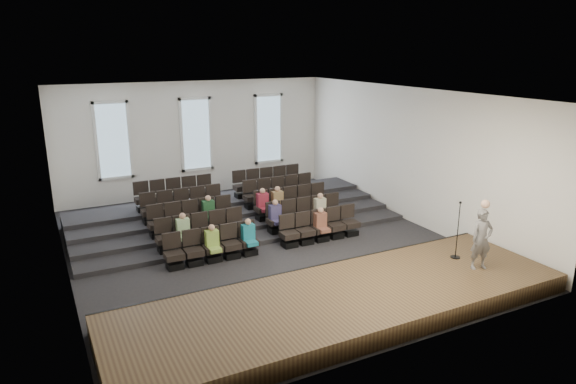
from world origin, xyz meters
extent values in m
plane|color=black|center=(0.00, 0.00, 0.00)|extent=(14.00, 14.00, 0.00)
cube|color=white|center=(0.00, 0.00, 5.01)|extent=(12.00, 14.00, 0.02)
cube|color=white|center=(0.00, 7.02, 2.50)|extent=(12.00, 0.04, 5.00)
cube|color=white|center=(0.00, -7.02, 2.50)|extent=(12.00, 0.04, 5.00)
cube|color=white|center=(-6.02, 0.00, 2.50)|extent=(0.04, 14.00, 5.00)
cube|color=white|center=(6.02, 0.00, 2.50)|extent=(0.04, 14.00, 5.00)
cube|color=#4F3B21|center=(0.00, -5.10, 0.25)|extent=(11.80, 3.60, 0.50)
cube|color=black|center=(0.00, -3.33, 0.25)|extent=(11.80, 0.06, 0.52)
cube|color=black|center=(0.00, 2.33, 0.07)|extent=(11.80, 4.80, 0.15)
cube|color=black|center=(0.00, 2.85, 0.15)|extent=(11.80, 3.75, 0.30)
cube|color=black|center=(0.00, 3.38, 0.22)|extent=(11.80, 2.70, 0.45)
cube|color=black|center=(0.00, 3.90, 0.30)|extent=(11.80, 1.65, 0.60)
cube|color=black|center=(-3.13, -0.60, 0.10)|extent=(0.47, 0.43, 0.20)
cube|color=black|center=(-3.13, -0.60, 0.41)|extent=(0.55, 0.50, 0.19)
cube|color=black|center=(-3.13, -0.39, 0.82)|extent=(0.55, 0.08, 0.50)
cube|color=black|center=(-2.53, -0.60, 0.10)|extent=(0.47, 0.43, 0.20)
cube|color=black|center=(-2.53, -0.60, 0.41)|extent=(0.55, 0.50, 0.19)
cube|color=black|center=(-2.53, -0.39, 0.82)|extent=(0.55, 0.08, 0.50)
cube|color=black|center=(-1.93, -0.60, 0.10)|extent=(0.47, 0.43, 0.20)
cube|color=black|center=(-1.93, -0.60, 0.41)|extent=(0.55, 0.50, 0.19)
cube|color=black|center=(-1.93, -0.39, 0.82)|extent=(0.55, 0.08, 0.50)
cube|color=black|center=(-1.33, -0.60, 0.10)|extent=(0.47, 0.43, 0.20)
cube|color=black|center=(-1.33, -0.60, 0.41)|extent=(0.55, 0.50, 0.19)
cube|color=black|center=(-1.33, -0.39, 0.82)|extent=(0.55, 0.08, 0.50)
cube|color=black|center=(-0.73, -0.60, 0.10)|extent=(0.47, 0.43, 0.20)
cube|color=black|center=(-0.73, -0.60, 0.41)|extent=(0.55, 0.50, 0.19)
cube|color=black|center=(-0.73, -0.39, 0.82)|extent=(0.55, 0.08, 0.50)
cube|color=black|center=(0.73, -0.60, 0.10)|extent=(0.47, 0.43, 0.20)
cube|color=black|center=(0.73, -0.60, 0.41)|extent=(0.55, 0.50, 0.19)
cube|color=black|center=(0.73, -0.39, 0.82)|extent=(0.55, 0.08, 0.50)
cube|color=black|center=(1.33, -0.60, 0.10)|extent=(0.47, 0.43, 0.20)
cube|color=black|center=(1.33, -0.60, 0.41)|extent=(0.55, 0.50, 0.19)
cube|color=black|center=(1.33, -0.39, 0.82)|extent=(0.55, 0.08, 0.50)
cube|color=black|center=(1.93, -0.60, 0.10)|extent=(0.47, 0.43, 0.20)
cube|color=black|center=(1.93, -0.60, 0.41)|extent=(0.55, 0.50, 0.19)
cube|color=black|center=(1.93, -0.39, 0.82)|extent=(0.55, 0.08, 0.50)
cube|color=black|center=(2.53, -0.60, 0.10)|extent=(0.47, 0.43, 0.20)
cube|color=black|center=(2.53, -0.60, 0.41)|extent=(0.55, 0.50, 0.19)
cube|color=black|center=(2.53, -0.39, 0.82)|extent=(0.55, 0.08, 0.50)
cube|color=black|center=(3.13, -0.60, 0.10)|extent=(0.47, 0.43, 0.20)
cube|color=black|center=(3.13, -0.60, 0.41)|extent=(0.55, 0.50, 0.19)
cube|color=black|center=(3.13, -0.39, 0.82)|extent=(0.55, 0.08, 0.50)
cube|color=black|center=(-3.13, 0.45, 0.25)|extent=(0.47, 0.43, 0.20)
cube|color=black|center=(-3.13, 0.45, 0.56)|extent=(0.55, 0.50, 0.19)
cube|color=black|center=(-3.13, 0.66, 0.97)|extent=(0.55, 0.08, 0.50)
cube|color=black|center=(-2.53, 0.45, 0.25)|extent=(0.47, 0.43, 0.20)
cube|color=black|center=(-2.53, 0.45, 0.56)|extent=(0.55, 0.50, 0.19)
cube|color=black|center=(-2.53, 0.66, 0.97)|extent=(0.55, 0.08, 0.50)
cube|color=black|center=(-1.93, 0.45, 0.25)|extent=(0.47, 0.43, 0.20)
cube|color=black|center=(-1.93, 0.45, 0.56)|extent=(0.55, 0.50, 0.19)
cube|color=black|center=(-1.93, 0.66, 0.97)|extent=(0.55, 0.08, 0.50)
cube|color=black|center=(-1.33, 0.45, 0.25)|extent=(0.47, 0.43, 0.20)
cube|color=black|center=(-1.33, 0.45, 0.56)|extent=(0.55, 0.50, 0.19)
cube|color=black|center=(-1.33, 0.66, 0.97)|extent=(0.55, 0.08, 0.50)
cube|color=black|center=(-0.73, 0.45, 0.25)|extent=(0.47, 0.43, 0.20)
cube|color=black|center=(-0.73, 0.45, 0.56)|extent=(0.55, 0.50, 0.19)
cube|color=black|center=(-0.73, 0.66, 0.97)|extent=(0.55, 0.08, 0.50)
cube|color=black|center=(0.73, 0.45, 0.25)|extent=(0.47, 0.43, 0.20)
cube|color=black|center=(0.73, 0.45, 0.56)|extent=(0.55, 0.50, 0.19)
cube|color=black|center=(0.73, 0.66, 0.97)|extent=(0.55, 0.08, 0.50)
cube|color=black|center=(1.33, 0.45, 0.25)|extent=(0.47, 0.43, 0.20)
cube|color=black|center=(1.33, 0.45, 0.56)|extent=(0.55, 0.50, 0.19)
cube|color=black|center=(1.33, 0.66, 0.97)|extent=(0.55, 0.08, 0.50)
cube|color=black|center=(1.93, 0.45, 0.25)|extent=(0.47, 0.43, 0.20)
cube|color=black|center=(1.93, 0.45, 0.56)|extent=(0.55, 0.50, 0.19)
cube|color=black|center=(1.93, 0.66, 0.97)|extent=(0.55, 0.08, 0.50)
cube|color=black|center=(2.53, 0.45, 0.25)|extent=(0.47, 0.43, 0.20)
cube|color=black|center=(2.53, 0.45, 0.56)|extent=(0.55, 0.50, 0.19)
cube|color=black|center=(2.53, 0.66, 0.97)|extent=(0.55, 0.08, 0.50)
cube|color=black|center=(3.13, 0.45, 0.25)|extent=(0.47, 0.43, 0.20)
cube|color=black|center=(3.13, 0.45, 0.56)|extent=(0.55, 0.50, 0.19)
cube|color=black|center=(3.13, 0.66, 0.97)|extent=(0.55, 0.08, 0.50)
cube|color=black|center=(-3.13, 1.50, 0.40)|extent=(0.47, 0.42, 0.20)
cube|color=black|center=(-3.13, 1.50, 0.71)|extent=(0.55, 0.50, 0.19)
cube|color=black|center=(-3.13, 1.71, 1.12)|extent=(0.55, 0.08, 0.50)
cube|color=black|center=(-2.53, 1.50, 0.40)|extent=(0.47, 0.42, 0.20)
cube|color=black|center=(-2.53, 1.50, 0.71)|extent=(0.55, 0.50, 0.19)
cube|color=black|center=(-2.53, 1.71, 1.12)|extent=(0.55, 0.08, 0.50)
cube|color=black|center=(-1.93, 1.50, 0.40)|extent=(0.47, 0.42, 0.20)
cube|color=black|center=(-1.93, 1.50, 0.71)|extent=(0.55, 0.50, 0.19)
cube|color=black|center=(-1.93, 1.71, 1.12)|extent=(0.55, 0.08, 0.50)
cube|color=black|center=(-1.33, 1.50, 0.40)|extent=(0.47, 0.42, 0.20)
cube|color=black|center=(-1.33, 1.50, 0.71)|extent=(0.55, 0.50, 0.19)
cube|color=black|center=(-1.33, 1.71, 1.12)|extent=(0.55, 0.08, 0.50)
cube|color=black|center=(-0.73, 1.50, 0.40)|extent=(0.47, 0.42, 0.20)
cube|color=black|center=(-0.73, 1.50, 0.71)|extent=(0.55, 0.50, 0.19)
cube|color=black|center=(-0.73, 1.71, 1.12)|extent=(0.55, 0.08, 0.50)
cube|color=black|center=(0.73, 1.50, 0.40)|extent=(0.47, 0.42, 0.20)
cube|color=black|center=(0.73, 1.50, 0.71)|extent=(0.55, 0.50, 0.19)
cube|color=black|center=(0.73, 1.71, 1.12)|extent=(0.55, 0.08, 0.50)
cube|color=black|center=(1.33, 1.50, 0.40)|extent=(0.47, 0.42, 0.20)
cube|color=black|center=(1.33, 1.50, 0.71)|extent=(0.55, 0.50, 0.19)
cube|color=black|center=(1.33, 1.71, 1.12)|extent=(0.55, 0.08, 0.50)
cube|color=black|center=(1.93, 1.50, 0.40)|extent=(0.47, 0.42, 0.20)
cube|color=black|center=(1.93, 1.50, 0.71)|extent=(0.55, 0.50, 0.19)
cube|color=black|center=(1.93, 1.71, 1.12)|extent=(0.55, 0.08, 0.50)
cube|color=black|center=(2.53, 1.50, 0.40)|extent=(0.47, 0.42, 0.20)
cube|color=black|center=(2.53, 1.50, 0.71)|extent=(0.55, 0.50, 0.19)
cube|color=black|center=(2.53, 1.71, 1.12)|extent=(0.55, 0.08, 0.50)
cube|color=black|center=(3.13, 1.50, 0.40)|extent=(0.47, 0.42, 0.20)
cube|color=black|center=(3.13, 1.50, 0.71)|extent=(0.55, 0.50, 0.19)
cube|color=black|center=(3.13, 1.71, 1.12)|extent=(0.55, 0.08, 0.50)
cube|color=black|center=(-3.13, 2.55, 0.55)|extent=(0.47, 0.42, 0.20)
cube|color=black|center=(-3.13, 2.55, 0.86)|extent=(0.55, 0.50, 0.19)
cube|color=black|center=(-3.13, 2.76, 1.27)|extent=(0.55, 0.08, 0.50)
cube|color=black|center=(-2.53, 2.55, 0.55)|extent=(0.47, 0.42, 0.20)
cube|color=black|center=(-2.53, 2.55, 0.86)|extent=(0.55, 0.50, 0.19)
cube|color=black|center=(-2.53, 2.76, 1.27)|extent=(0.55, 0.08, 0.50)
cube|color=black|center=(-1.93, 2.55, 0.55)|extent=(0.47, 0.42, 0.20)
cube|color=black|center=(-1.93, 2.55, 0.86)|extent=(0.55, 0.50, 0.19)
cube|color=black|center=(-1.93, 2.76, 1.27)|extent=(0.55, 0.08, 0.50)
cube|color=black|center=(-1.33, 2.55, 0.55)|extent=(0.47, 0.42, 0.20)
cube|color=black|center=(-1.33, 2.55, 0.86)|extent=(0.55, 0.50, 0.19)
cube|color=black|center=(-1.33, 2.76, 1.27)|extent=(0.55, 0.08, 0.50)
cube|color=black|center=(-0.73, 2.55, 0.55)|extent=(0.47, 0.42, 0.20)
cube|color=black|center=(-0.73, 2.55, 0.86)|extent=(0.55, 0.50, 0.19)
cube|color=black|center=(-0.73, 2.76, 1.27)|extent=(0.55, 0.08, 0.50)
cube|color=black|center=(0.73, 2.55, 0.55)|extent=(0.47, 0.42, 0.20)
cube|color=black|center=(0.73, 2.55, 0.86)|extent=(0.55, 0.50, 0.19)
cube|color=black|center=(0.73, 2.76, 1.27)|extent=(0.55, 0.08, 0.50)
cube|color=black|center=(1.33, 2.55, 0.55)|extent=(0.47, 0.42, 0.20)
cube|color=black|center=(1.33, 2.55, 0.86)|extent=(0.55, 0.50, 0.19)
cube|color=black|center=(1.33, 2.76, 1.27)|extent=(0.55, 0.08, 0.50)
cube|color=black|center=(1.93, 2.55, 0.55)|extent=(0.47, 0.42, 0.20)
cube|color=black|center=(1.93, 2.55, 0.86)|extent=(0.55, 0.50, 0.19)
cube|color=black|center=(1.93, 2.76, 1.27)|extent=(0.55, 0.08, 0.50)
cube|color=black|center=(2.53, 2.55, 0.55)|extent=(0.47, 0.42, 0.20)
cube|color=black|center=(2.53, 2.55, 0.86)|extent=(0.55, 0.50, 0.19)
cube|color=black|center=(2.53, 2.76, 1.27)|extent=(0.55, 0.08, 0.50)
cube|color=black|center=(3.13, 2.55, 0.55)|extent=(0.47, 0.42, 0.20)
cube|color=black|center=(3.13, 2.55, 0.86)|extent=(0.55, 0.50, 0.19)
cube|color=black|center=(3.13, 2.76, 1.27)|extent=(0.55, 0.08, 0.50)
cube|color=black|center=(-3.13, 3.60, 0.70)|extent=(0.47, 0.42, 0.20)
cube|color=black|center=(-3.13, 3.60, 1.01)|extent=(0.55, 0.50, 0.19)
cube|color=black|center=(-3.13, 3.81, 1.42)|extent=(0.55, 0.08, 0.50)
cube|color=black|center=(-2.53, 3.60, 0.70)|extent=(0.47, 0.42, 0.20)
cube|color=black|center=(-2.53, 3.60, 1.01)|extent=(0.55, 0.50, 0.19)
cube|color=black|center=(-2.53, 3.81, 1.42)|extent=(0.55, 0.08, 0.50)
cube|color=black|center=(-1.93, 3.60, 0.70)|extent=(0.47, 0.42, 0.20)
cube|color=black|center=(-1.93, 3.60, 1.01)|extent=(0.55, 0.50, 0.19)
cube|color=black|center=(-1.93, 3.81, 1.42)|extent=(0.55, 0.08, 0.50)
cube|color=black|center=(-1.33, 3.60, 0.70)|extent=(0.47, 0.42, 0.20)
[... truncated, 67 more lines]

